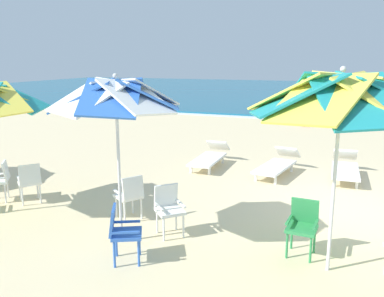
{
  "coord_description": "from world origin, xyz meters",
  "views": [
    {
      "loc": [
        -0.12,
        -8.18,
        2.98
      ],
      "look_at": [
        -3.37,
        0.18,
        1.0
      ],
      "focal_mm": 37.94,
      "sensor_mm": 36.0,
      "label": 1
    }
  ],
  "objects_px": {
    "plastic_chair_1": "(303,224)",
    "plastic_chair_5": "(29,180)",
    "plastic_chair_7": "(0,179)",
    "beachgoer_seated": "(307,120)",
    "beach_umbrella_0": "(341,97)",
    "plastic_chair_3": "(169,207)",
    "sun_lounger_1": "(345,167)",
    "sun_lounger_3": "(210,157)",
    "sun_lounger_2": "(277,164)",
    "beach_umbrella_1": "(116,97)",
    "plastic_chair_4": "(130,194)",
    "plastic_chair_2": "(122,230)"
  },
  "relations": [
    {
      "from": "plastic_chair_1",
      "to": "beach_umbrella_1",
      "type": "distance_m",
      "value": 3.49
    },
    {
      "from": "plastic_chair_5",
      "to": "beach_umbrella_1",
      "type": "bearing_deg",
      "value": -18.61
    },
    {
      "from": "plastic_chair_3",
      "to": "plastic_chair_7",
      "type": "distance_m",
      "value": 4.06
    },
    {
      "from": "plastic_chair_1",
      "to": "plastic_chair_7",
      "type": "relative_size",
      "value": 1.0
    },
    {
      "from": "plastic_chair_3",
      "to": "plastic_chair_5",
      "type": "relative_size",
      "value": 1.0
    },
    {
      "from": "plastic_chair_3",
      "to": "sun_lounger_1",
      "type": "height_order",
      "value": "plastic_chair_3"
    },
    {
      "from": "sun_lounger_3",
      "to": "beach_umbrella_1",
      "type": "bearing_deg",
      "value": -87.71
    },
    {
      "from": "plastic_chair_1",
      "to": "sun_lounger_1",
      "type": "relative_size",
      "value": 0.4
    },
    {
      "from": "plastic_chair_4",
      "to": "sun_lounger_3",
      "type": "distance_m",
      "value": 4.26
    },
    {
      "from": "plastic_chair_1",
      "to": "sun_lounger_1",
      "type": "height_order",
      "value": "plastic_chair_1"
    },
    {
      "from": "plastic_chair_3",
      "to": "plastic_chair_7",
      "type": "xyz_separation_m",
      "value": [
        -4.05,
        0.24,
        0.0
      ]
    },
    {
      "from": "beachgoer_seated",
      "to": "beach_umbrella_0",
      "type": "bearing_deg",
      "value": -82.95
    },
    {
      "from": "beach_umbrella_1",
      "to": "beachgoer_seated",
      "type": "distance_m",
      "value": 13.75
    },
    {
      "from": "beach_umbrella_0",
      "to": "plastic_chair_5",
      "type": "xyz_separation_m",
      "value": [
        -6.02,
        0.67,
        -1.99
      ]
    },
    {
      "from": "beachgoer_seated",
      "to": "sun_lounger_3",
      "type": "bearing_deg",
      "value": -102.37
    },
    {
      "from": "plastic_chair_1",
      "to": "plastic_chair_5",
      "type": "xyz_separation_m",
      "value": [
        -5.6,
        0.28,
        0.0
      ]
    },
    {
      "from": "sun_lounger_3",
      "to": "plastic_chair_7",
      "type": "bearing_deg",
      "value": -126.7
    },
    {
      "from": "plastic_chair_5",
      "to": "sun_lounger_2",
      "type": "height_order",
      "value": "plastic_chair_5"
    },
    {
      "from": "beach_umbrella_0",
      "to": "sun_lounger_3",
      "type": "bearing_deg",
      "value": 125.31
    },
    {
      "from": "beach_umbrella_1",
      "to": "plastic_chair_1",
      "type": "bearing_deg",
      "value": 12.84
    },
    {
      "from": "plastic_chair_5",
      "to": "sun_lounger_3",
      "type": "bearing_deg",
      "value": 58.84
    },
    {
      "from": "beach_umbrella_0",
      "to": "beachgoer_seated",
      "type": "bearing_deg",
      "value": 97.05
    },
    {
      "from": "plastic_chair_1",
      "to": "plastic_chair_5",
      "type": "relative_size",
      "value": 1.0
    },
    {
      "from": "plastic_chair_1",
      "to": "sun_lounger_3",
      "type": "height_order",
      "value": "plastic_chair_1"
    },
    {
      "from": "beach_umbrella_0",
      "to": "sun_lounger_3",
      "type": "height_order",
      "value": "beach_umbrella_0"
    },
    {
      "from": "sun_lounger_1",
      "to": "sun_lounger_3",
      "type": "relative_size",
      "value": 1.0
    },
    {
      "from": "plastic_chair_4",
      "to": "beach_umbrella_0",
      "type": "bearing_deg",
      "value": -10.14
    },
    {
      "from": "sun_lounger_2",
      "to": "sun_lounger_1",
      "type": "bearing_deg",
      "value": 9.49
    },
    {
      "from": "plastic_chair_3",
      "to": "beachgoer_seated",
      "type": "distance_m",
      "value": 12.96
    },
    {
      "from": "plastic_chair_5",
      "to": "beachgoer_seated",
      "type": "distance_m",
      "value": 13.31
    },
    {
      "from": "plastic_chair_7",
      "to": "sun_lounger_2",
      "type": "bearing_deg",
      "value": 39.14
    },
    {
      "from": "plastic_chair_4",
      "to": "sun_lounger_2",
      "type": "xyz_separation_m",
      "value": [
        2.07,
        4.11,
        -0.22
      ]
    },
    {
      "from": "beach_umbrella_1",
      "to": "plastic_chair_7",
      "type": "xyz_separation_m",
      "value": [
        -3.45,
        0.81,
        -1.91
      ]
    },
    {
      "from": "plastic_chair_4",
      "to": "plastic_chair_7",
      "type": "xyz_separation_m",
      "value": [
        -3.1,
        -0.1,
        0.0
      ]
    },
    {
      "from": "plastic_chair_2",
      "to": "plastic_chair_1",
      "type": "bearing_deg",
      "value": 26.44
    },
    {
      "from": "plastic_chair_1",
      "to": "plastic_chair_2",
      "type": "height_order",
      "value": "same"
    },
    {
      "from": "beach_umbrella_0",
      "to": "sun_lounger_1",
      "type": "distance_m",
      "value": 5.5
    },
    {
      "from": "sun_lounger_2",
      "to": "beachgoer_seated",
      "type": "xyz_separation_m",
      "value": [
        -0.1,
        8.48,
        0.01
      ]
    },
    {
      "from": "beachgoer_seated",
      "to": "plastic_chair_5",
      "type": "bearing_deg",
      "value": -109.24
    },
    {
      "from": "plastic_chair_3",
      "to": "plastic_chair_2",
      "type": "bearing_deg",
      "value": -101.52
    },
    {
      "from": "plastic_chair_4",
      "to": "plastic_chair_5",
      "type": "xyz_separation_m",
      "value": [
        -2.41,
        0.02,
        0.0
      ]
    },
    {
      "from": "sun_lounger_1",
      "to": "beachgoer_seated",
      "type": "distance_m",
      "value": 8.39
    },
    {
      "from": "sun_lounger_2",
      "to": "plastic_chair_5",
      "type": "bearing_deg",
      "value": -137.66
    },
    {
      "from": "plastic_chair_1",
      "to": "plastic_chair_5",
      "type": "height_order",
      "value": "same"
    },
    {
      "from": "sun_lounger_2",
      "to": "sun_lounger_3",
      "type": "distance_m",
      "value": 1.93
    },
    {
      "from": "plastic_chair_3",
      "to": "plastic_chair_5",
      "type": "xyz_separation_m",
      "value": [
        -3.37,
        0.36,
        0.0
      ]
    },
    {
      "from": "beach_umbrella_0",
      "to": "plastic_chair_2",
      "type": "xyz_separation_m",
      "value": [
        -2.89,
        -0.85,
        -1.99
      ]
    },
    {
      "from": "plastic_chair_3",
      "to": "beachgoer_seated",
      "type": "height_order",
      "value": "beachgoer_seated"
    },
    {
      "from": "plastic_chair_2",
      "to": "sun_lounger_1",
      "type": "height_order",
      "value": "plastic_chair_2"
    },
    {
      "from": "plastic_chair_3",
      "to": "sun_lounger_3",
      "type": "distance_m",
      "value": 4.66
    }
  ]
}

